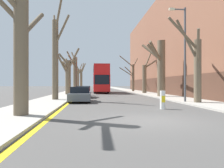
{
  "coord_description": "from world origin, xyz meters",
  "views": [
    {
      "loc": [
        -2.42,
        -8.87,
        1.52
      ],
      "look_at": [
        0.53,
        23.77,
        1.53
      ],
      "focal_mm": 35.0,
      "sensor_mm": 36.0,
      "label": 1
    }
  ],
  "objects": [
    {
      "name": "street_tree_right_1",
      "position": [
        5.39,
        15.69,
        3.55
      ],
      "size": [
        2.52,
        4.25,
        6.55
      ],
      "color": "brown",
      "rests_on": "ground"
    },
    {
      "name": "parked_car_1",
      "position": [
        -3.45,
        16.04,
        0.62
      ],
      "size": [
        1.77,
        4.41,
        1.3
      ],
      "color": "#9EA3AD",
      "rests_on": "ground"
    },
    {
      "name": "traffic_bollard",
      "position": [
        1.84,
        4.06,
        0.56
      ],
      "size": [
        0.32,
        0.33,
        1.12
      ],
      "color": "white",
      "rests_on": "ground"
    },
    {
      "name": "street_tree_right_3",
      "position": [
        5.41,
        33.53,
        3.16
      ],
      "size": [
        3.89,
        2.06,
        6.96
      ],
      "color": "brown",
      "rests_on": "ground"
    },
    {
      "name": "street_tree_left_1",
      "position": [
        -5.75,
        11.38,
        4.12
      ],
      "size": [
        1.97,
        3.51,
        8.99
      ],
      "color": "brown",
      "rests_on": "ground"
    },
    {
      "name": "street_tree_left_3",
      "position": [
        -5.71,
        32.43,
        3.81
      ],
      "size": [
        2.14,
        4.35,
        7.69
      ],
      "color": "brown",
      "rests_on": "ground"
    },
    {
      "name": "building_facade_right",
      "position": [
        12.8,
        27.68,
        7.55
      ],
      "size": [
        10.08,
        43.76,
        15.13
      ],
      "color": "brown",
      "rests_on": "ground"
    },
    {
      "name": "street_tree_left_2",
      "position": [
        -5.76,
        21.29,
        2.88
      ],
      "size": [
        3.09,
        3.26,
        6.43
      ],
      "color": "brown",
      "rests_on": "ground"
    },
    {
      "name": "parked_car_0",
      "position": [
        -3.45,
        9.99,
        0.62
      ],
      "size": [
        1.77,
        4.17,
        1.29
      ],
      "color": "#4C5156",
      "rests_on": "ground"
    },
    {
      "name": "street_tree_right_2",
      "position": [
        5.86,
        24.93,
        2.65
      ],
      "size": [
        2.4,
        1.8,
        6.8
      ],
      "color": "brown",
      "rests_on": "ground"
    },
    {
      "name": "lamp_post",
      "position": [
        4.88,
        8.0,
        4.28
      ],
      "size": [
        1.4,
        0.2,
        7.65
      ],
      "color": "#4C4F54",
      "rests_on": "ground"
    },
    {
      "name": "kerb_line_stripe",
      "position": [
        -4.31,
        50.0,
        0.0
      ],
      "size": [
        0.24,
        120.0,
        0.01
      ],
      "primitive_type": "cube",
      "color": "yellow",
      "rests_on": "ground"
    },
    {
      "name": "ground_plane",
      "position": [
        0.0,
        0.0,
        0.0
      ],
      "size": [
        300.0,
        300.0,
        0.0
      ],
      "primitive_type": "plane",
      "color": "#4C4947"
    },
    {
      "name": "double_decker_bus",
      "position": [
        -0.97,
        29.39,
        2.61
      ],
      "size": [
        2.53,
        11.26,
        4.62
      ],
      "color": "red",
      "rests_on": "ground"
    },
    {
      "name": "street_tree_right_0",
      "position": [
        5.5,
        7.22,
        3.02
      ],
      "size": [
        3.09,
        4.29,
        6.47
      ],
      "color": "brown",
      "rests_on": "ground"
    },
    {
      "name": "street_tree_left_4",
      "position": [
        -5.69,
        42.66,
        3.05
      ],
      "size": [
        2.85,
        5.52,
        6.62
      ],
      "color": "brown",
      "rests_on": "ground"
    },
    {
      "name": "sidewalk_right",
      "position": [
        6.15,
        50.0,
        0.06
      ],
      "size": [
        3.32,
        120.0,
        0.12
      ],
      "primitive_type": "cube",
      "color": "#A39E93",
      "rests_on": "ground"
    },
    {
      "name": "street_tree_left_5",
      "position": [
        -5.52,
        52.16,
        3.35
      ],
      "size": [
        2.93,
        3.89,
        7.52
      ],
      "color": "brown",
      "rests_on": "ground"
    },
    {
      "name": "street_tree_left_0",
      "position": [
        -5.75,
        1.31,
        3.38
      ],
      "size": [
        2.98,
        4.73,
        7.02
      ],
      "color": "brown",
      "rests_on": "ground"
    },
    {
      "name": "sidewalk_left",
      "position": [
        -6.15,
        50.0,
        0.06
      ],
      "size": [
        3.32,
        120.0,
        0.12
      ],
      "primitive_type": "cube",
      "color": "#A39E93",
      "rests_on": "ground"
    }
  ]
}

